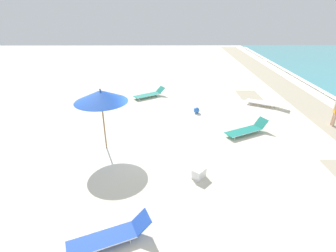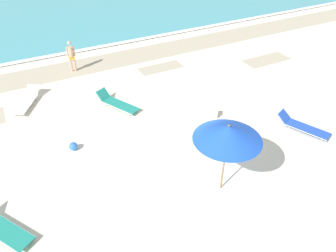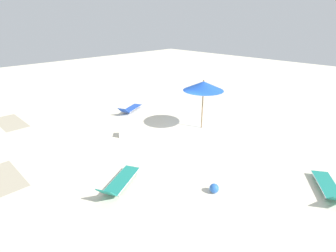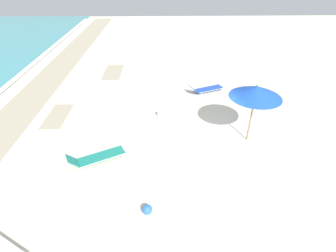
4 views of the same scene
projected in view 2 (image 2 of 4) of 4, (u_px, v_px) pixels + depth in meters
The scene contains 10 objects.
ground_plane at pixel (178, 155), 12.81m from camera, with size 60.00×60.00×0.16m.
ocean_water at pixel (60, 10), 27.61m from camera, with size 60.00×18.68×0.07m.
beach_umbrella at pixel (228, 133), 9.92m from camera, with size 2.16×2.16×2.70m.
sun_lounger_under_umbrella at pixel (303, 126), 13.87m from camera, with size 1.41×2.25×0.54m.
sun_lounger_beside_umbrella at pixel (1, 228), 9.72m from camera, with size 1.69×2.15×0.55m.
sun_lounger_near_water_left at pixel (117, 103), 15.37m from camera, with size 1.56×2.28×0.59m.
sun_lounger_near_water_right at pixel (26, 101), 15.52m from camera, with size 1.63×2.21×0.51m.
beachgoer_wading_adult at pixel (71, 54), 17.94m from camera, with size 0.44×0.27×1.76m.
beach_ball at pixel (73, 146), 12.87m from camera, with size 0.34×0.34×0.34m.
cooler_box at pixel (212, 113), 14.74m from camera, with size 0.61×0.59×0.37m.
Camera 2 is at (-4.79, -8.40, 8.40)m, focal length 35.00 mm.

